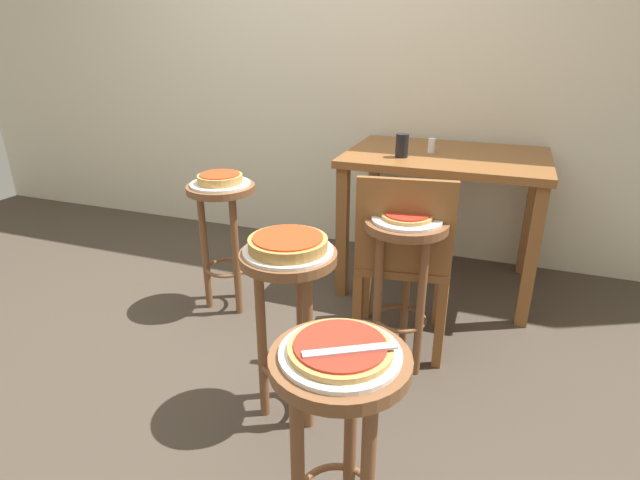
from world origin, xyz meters
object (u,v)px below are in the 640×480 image
(wooden_chair, at_px, (403,257))
(pizza_server_knife, at_px, (350,350))
(stool_middle, at_px, (289,301))
(stool_leftside, at_px, (404,264))
(pizza_leftside, at_px, (407,216))
(serving_plate_foreground, at_px, (340,354))
(serving_plate_middle, at_px, (288,251))
(pizza_foreground, at_px, (340,348))
(stool_foreground, at_px, (339,420))
(pizza_rear, at_px, (220,178))
(serving_plate_rear, at_px, (220,184))
(condiment_shaker, at_px, (432,146))
(cup_near_edge, at_px, (402,146))
(pizza_middle, at_px, (288,243))
(serving_plate_leftside, at_px, (407,219))
(dining_table, at_px, (445,174))
(stool_rear, at_px, (223,221))

(wooden_chair, bearing_deg, pizza_server_knife, -85.21)
(stool_middle, height_order, wooden_chair, wooden_chair)
(stool_leftside, relative_size, pizza_leftside, 3.30)
(serving_plate_foreground, bearing_deg, serving_plate_middle, 124.96)
(stool_middle, relative_size, serving_plate_middle, 2.17)
(pizza_foreground, xyz_separation_m, pizza_leftside, (-0.04, 0.97, 0.00))
(stool_foreground, bearing_deg, pizza_rear, 131.07)
(serving_plate_foreground, relative_size, serving_plate_rear, 0.97)
(stool_foreground, relative_size, serving_plate_rear, 2.27)
(condiment_shaker, bearing_deg, wooden_chair, -88.52)
(serving_plate_foreground, bearing_deg, condiment_shaker, 92.57)
(wooden_chair, bearing_deg, cup_near_edge, 104.54)
(pizza_foreground, xyz_separation_m, wooden_chair, (-0.06, 1.09, -0.23))
(pizza_middle, xyz_separation_m, stool_leftside, (0.32, 0.46, -0.22))
(pizza_leftside, bearing_deg, pizza_foreground, -87.79)
(serving_plate_leftside, xyz_separation_m, pizza_rear, (-0.97, 0.19, 0.03))
(dining_table, distance_m, condiment_shaker, 0.18)
(stool_middle, relative_size, condiment_shaker, 8.68)
(dining_table, bearing_deg, serving_plate_leftside, -92.67)
(dining_table, bearing_deg, pizza_foreground, -90.09)
(stool_foreground, height_order, cup_near_edge, cup_near_edge)
(serving_plate_foreground, distance_m, pizza_foreground, 0.02)
(dining_table, distance_m, wooden_chair, 0.77)
(pizza_foreground, relative_size, serving_plate_middle, 0.79)
(stool_rear, height_order, cup_near_edge, cup_near_edge)
(serving_plate_foreground, bearing_deg, pizza_server_knife, -33.69)
(serving_plate_leftside, bearing_deg, cup_near_edge, 104.13)
(condiment_shaker, bearing_deg, serving_plate_foreground, -87.43)
(pizza_foreground, xyz_separation_m, serving_plate_rear, (-1.01, 1.16, -0.02))
(serving_plate_rear, height_order, wooden_chair, wooden_chair)
(stool_foreground, bearing_deg, serving_plate_middle, 124.96)
(serving_plate_leftside, height_order, wooden_chair, wooden_chair)
(pizza_middle, xyz_separation_m, serving_plate_rear, (-0.65, 0.65, -0.03))
(condiment_shaker, bearing_deg, stool_middle, -101.88)
(pizza_leftside, xyz_separation_m, dining_table, (0.04, 0.86, -0.04))
(pizza_leftside, height_order, cup_near_edge, cup_near_edge)
(pizza_leftside, distance_m, pizza_rear, 0.99)
(pizza_server_knife, bearing_deg, serving_plate_middle, 95.56)
(stool_rear, bearing_deg, pizza_rear, 0.00)
(pizza_leftside, bearing_deg, wooden_chair, 102.10)
(stool_leftside, relative_size, serving_plate_leftside, 2.38)
(dining_table, height_order, pizza_server_knife, dining_table)
(pizza_foreground, xyz_separation_m, stool_leftside, (-0.04, 0.97, -0.21))
(pizza_middle, distance_m, pizza_rear, 0.92)
(pizza_foreground, relative_size, cup_near_edge, 2.04)
(serving_plate_leftside, height_order, pizza_rear, pizza_rear)
(stool_middle, xyz_separation_m, cup_near_edge, (0.15, 1.15, 0.35))
(pizza_leftside, height_order, wooden_chair, wooden_chair)
(stool_middle, relative_size, stool_rear, 1.00)
(serving_plate_middle, relative_size, serving_plate_rear, 1.05)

